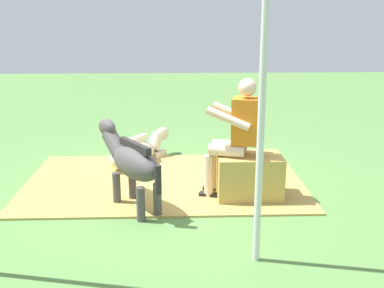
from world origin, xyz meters
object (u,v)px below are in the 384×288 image
Objects in this scene: person_seated at (236,132)px; pony_standing at (131,161)px; hay_bale at (249,177)px; pony_lying at (137,152)px; tent_pole_left at (261,123)px.

pony_standing is at bearing 12.93° from person_seated.
hay_bale is 0.62× the size of pony_standing.
pony_lying is 3.17m from tent_pole_left.
person_seated reaches higher than pony_standing.
person_seated is 1.22m from pony_standing.
hay_bale is 1.37m from pony_standing.
pony_standing is 0.93× the size of pony_lying.
person_seated is 1.10× the size of pony_lying.
tent_pole_left reaches higher than hay_bale.
tent_pole_left reaches higher than pony_standing.
hay_bale is 0.58× the size of pony_lying.
pony_standing is (1.16, 0.27, -0.24)m from person_seated.
tent_pole_left is at bearing 114.39° from pony_lying.
person_seated is (0.16, -0.03, 0.52)m from hay_bale.
pony_lying is (0.07, -1.52, -0.35)m from pony_standing.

